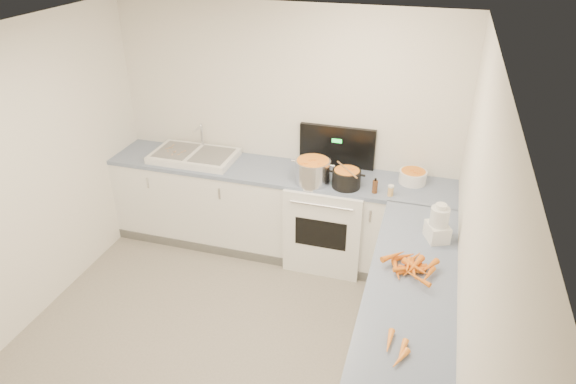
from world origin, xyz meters
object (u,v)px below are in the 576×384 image
(extract_bottle, at_px, (375,187))
(food_processor, at_px, (438,225))
(steel_pot, at_px, (313,172))
(mixing_bowl, at_px, (413,177))
(sink, at_px, (194,156))
(spice_jar, at_px, (391,191))
(stove, at_px, (328,219))
(black_pot, at_px, (346,180))

(extract_bottle, height_order, food_processor, food_processor)
(steel_pot, xyz_separation_m, mixing_bowl, (0.91, 0.26, -0.04))
(mixing_bowl, relative_size, food_processor, 0.82)
(steel_pot, relative_size, extract_bottle, 2.74)
(sink, height_order, spice_jar, sink)
(mixing_bowl, bearing_deg, extract_bottle, -135.76)
(sink, xyz_separation_m, mixing_bowl, (2.22, 0.11, 0.02))
(stove, height_order, food_processor, stove)
(stove, xyz_separation_m, sink, (-1.45, 0.02, 0.50))
(steel_pot, bearing_deg, stove, 43.73)
(extract_bottle, bearing_deg, stove, 158.78)
(mixing_bowl, distance_m, extract_bottle, 0.44)
(food_processor, bearing_deg, stove, 142.18)
(sink, distance_m, extract_bottle, 1.92)
(stove, bearing_deg, black_pot, -36.58)
(spice_jar, height_order, food_processor, food_processor)
(black_pot, distance_m, extract_bottle, 0.28)
(sink, height_order, black_pot, sink)
(food_processor, bearing_deg, sink, 161.78)
(steel_pot, height_order, food_processor, food_processor)
(black_pot, bearing_deg, stove, 143.42)
(stove, bearing_deg, spice_jar, -17.76)
(sink, height_order, mixing_bowl, sink)
(stove, bearing_deg, steel_pot, -136.27)
(food_processor, bearing_deg, extract_bottle, 132.67)
(sink, xyz_separation_m, black_pot, (1.63, -0.15, 0.04))
(food_processor, bearing_deg, black_pot, 141.91)
(stove, height_order, extract_bottle, stove)
(stove, height_order, black_pot, stove)
(spice_jar, xyz_separation_m, food_processor, (0.43, -0.61, 0.09))
(steel_pot, distance_m, spice_jar, 0.75)
(black_pot, relative_size, food_processor, 0.84)
(sink, distance_m, mixing_bowl, 2.23)
(black_pot, height_order, mixing_bowl, black_pot)
(sink, relative_size, black_pot, 3.24)
(stove, distance_m, food_processor, 1.44)
(steel_pot, relative_size, black_pot, 1.27)
(black_pot, height_order, spice_jar, black_pot)
(extract_bottle, bearing_deg, spice_jar, -6.12)
(black_pot, xyz_separation_m, spice_jar, (0.42, -0.06, -0.03))
(sink, bearing_deg, black_pot, -5.32)
(sink, xyz_separation_m, steel_pot, (1.31, -0.15, 0.07))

